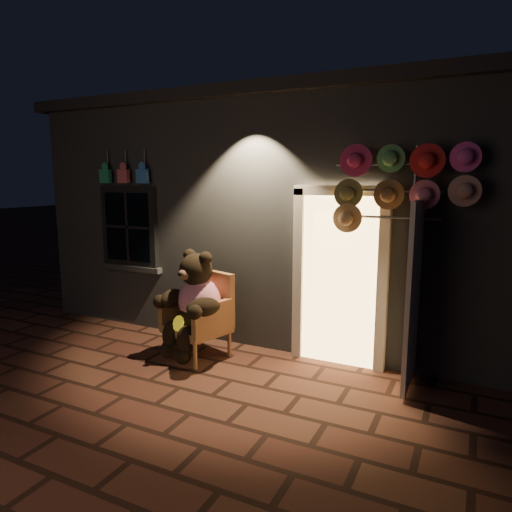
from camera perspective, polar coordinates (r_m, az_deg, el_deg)
The scene contains 5 objects.
ground at distance 5.28m, azimuth -9.54°, elevation -15.94°, with size 60.00×60.00×0.00m, color #512D1F.
shop_building at distance 8.34m, azimuth 6.34°, elevation 5.96°, with size 7.30×5.95×3.51m.
wicker_armchair at distance 5.96m, azimuth -6.79°, elevation -7.25°, with size 0.89×0.85×1.08m.
teddy_bear at distance 5.82m, azimuth -7.76°, elevation -5.93°, with size 0.93×0.85×1.34m.
hat_rack at distance 5.18m, azimuth 17.43°, elevation 8.53°, with size 1.53×0.22×2.64m.
Camera 1 is at (2.82, -3.84, 2.27)m, focal length 32.00 mm.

